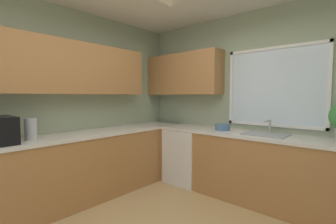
# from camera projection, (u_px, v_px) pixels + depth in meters

# --- Properties ---
(room_shell) EXTENTS (3.99, 3.88, 2.72)m
(room_shell) POSITION_uv_depth(u_px,v_px,m) (172.00, 63.00, 2.58)
(room_shell) COLOR #9EAD8E
(room_shell) RESTS_ON ground_plane
(counter_run_left) EXTENTS (0.65, 3.49, 0.92)m
(counter_run_left) POSITION_uv_depth(u_px,v_px,m) (80.00, 167.00, 3.16)
(counter_run_left) COLOR #AD7542
(counter_run_left) RESTS_ON ground_plane
(counter_run_back) EXTENTS (3.08, 0.65, 0.92)m
(counter_run_back) POSITION_uv_depth(u_px,v_px,m) (259.00, 168.00, 3.11)
(counter_run_back) COLOR #AD7542
(counter_run_back) RESTS_ON ground_plane
(dishwasher) EXTENTS (0.60, 0.60, 0.87)m
(dishwasher) POSITION_uv_depth(u_px,v_px,m) (187.00, 155.00, 3.87)
(dishwasher) COLOR white
(dishwasher) RESTS_ON ground_plane
(kettle) EXTENTS (0.13, 0.13, 0.25)m
(kettle) POSITION_uv_depth(u_px,v_px,m) (31.00, 129.00, 2.66)
(kettle) COLOR #B7B7BC
(kettle) RESTS_ON counter_run_left
(sink_assembly) EXTENTS (0.53, 0.40, 0.19)m
(sink_assembly) POSITION_uv_depth(u_px,v_px,m) (266.00, 134.00, 3.04)
(sink_assembly) COLOR #9EA0A5
(sink_assembly) RESTS_ON counter_run_back
(bowl) EXTENTS (0.22, 0.22, 0.09)m
(bowl) POSITION_uv_depth(u_px,v_px,m) (223.00, 127.00, 3.44)
(bowl) COLOR #4C7099
(bowl) RESTS_ON counter_run_back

